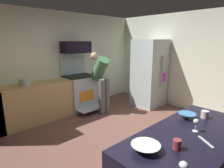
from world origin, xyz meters
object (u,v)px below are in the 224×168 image
mug_coffee (205,115)px  mug_tea (177,144)px  person_cook (101,78)px  refrigerator (150,73)px  oven_range (80,91)px  mixing_bowl_small (146,147)px  microwave (76,47)px  wine_glass_mid (196,122)px  wine_glass_near (184,166)px  stock_pot (24,82)px  mixing_bowl_large (187,116)px

mug_coffee → mug_tea: size_ratio=1.02×
person_cook → refrigerator: bearing=-18.8°
oven_range → mixing_bowl_small: oven_range is taller
oven_range → microwave: microwave is taller
oven_range → mixing_bowl_small: 3.67m
mixing_bowl_small → wine_glass_mid: bearing=-12.2°
oven_range → mug_tea: oven_range is taller
mixing_bowl_small → wine_glass_mid: (0.69, -0.15, 0.07)m
oven_range → person_cook: bearing=-65.9°
microwave → mug_coffee: 3.59m
person_cook → mug_coffee: (-0.62, -2.80, 0.02)m
mixing_bowl_small → mug_tea: bearing=-38.3°
oven_range → wine_glass_near: (-1.58, -3.73, 0.49)m
mixing_bowl_small → wine_glass_mid: 0.71m
mixing_bowl_small → stock_pot: (0.08, 3.34, 0.04)m
person_cook → stock_pot: bearing=159.9°
mug_tea → refrigerator: bearing=39.4°
wine_glass_mid → person_cook: bearing=69.6°
wine_glass_mid → mug_tea: size_ratio=1.55×
person_cook → mug_coffee: person_cook is taller
refrigerator → mug_tea: refrigerator is taller
microwave → wine_glass_mid: size_ratio=5.05×
person_cook → wine_glass_near: (-1.85, -3.12, 0.07)m
stock_pot → oven_range: bearing=-0.5°
mixing_bowl_large → mixing_bowl_small: size_ratio=0.83×
refrigerator → stock_pot: refrigerator is taller
wine_glass_near → stock_pot: stock_pot is taller
wine_glass_mid → mug_tea: 0.47m
wine_glass_near → mixing_bowl_small: bearing=77.3°
mug_tea → mixing_bowl_large: bearing=19.1°
wine_glass_mid → stock_pot: 3.55m
mixing_bowl_large → wine_glass_mid: 0.37m
oven_range → wine_glass_near: bearing=-113.0°
microwave → wine_glass_near: (-1.58, -3.82, -0.69)m
wine_glass_near → wine_glass_mid: (0.78, 0.25, 0.01)m
microwave → person_cook: 1.07m
wine_glass_mid → mug_coffee: 0.46m
person_cook → wine_glass_near: size_ratio=11.40×
wine_glass_mid → mug_coffee: size_ratio=1.52×
mixing_bowl_large → microwave: bearing=81.2°
microwave → stock_pot: (-1.41, -0.08, -0.72)m
wine_glass_mid → stock_pot: stock_pot is taller
person_cook → wine_glass_mid: size_ratio=10.72×
wine_glass_mid → oven_range: bearing=77.1°
mixing_bowl_small → wine_glass_near: bearing=-102.7°
person_cook → microwave: bearing=111.2°
mixing_bowl_large → wine_glass_near: wine_glass_near is taller
person_cook → mug_tea: bearing=-117.8°
microwave → mixing_bowl_small: 3.81m
mixing_bowl_large → mug_coffee: size_ratio=2.30×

